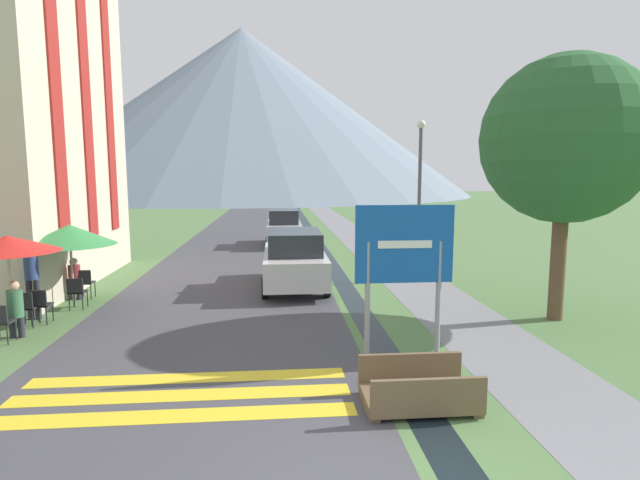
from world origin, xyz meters
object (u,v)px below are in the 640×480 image
object	(u,v)px
person_seated_near	(75,276)
cafe_chair_nearest	(0,320)
cafe_chair_far_left	(85,281)
hotel_building	(2,74)
parked_car_far	(284,227)
cafe_chair_near_left	(40,303)
parked_car_near	(294,259)
person_standing_terrace	(32,277)
person_seated_far	(15,306)
streetlamp	(420,187)
cafe_chair_near_right	(26,306)
road_sign	(404,260)
cafe_chair_middle	(77,290)
cafe_umbrella_front_red	(7,244)
cafe_umbrella_middle_green	(70,235)
tree_by_path	(566,140)
footbridge	(418,392)

from	to	relation	value
person_seated_near	cafe_chair_nearest	bearing A→B (deg)	-90.74
cafe_chair_far_left	cafe_chair_nearest	size ratio (longest dim) A/B	1.00
hotel_building	cafe_chair_nearest	size ratio (longest dim) A/B	14.58
parked_car_far	cafe_chair_near_left	distance (m)	14.28
parked_car_near	person_standing_terrace	world-z (taller)	parked_car_near
person_seated_far	streetlamp	world-z (taller)	streetlamp
cafe_chair_far_left	cafe_chair_near_right	world-z (taller)	same
hotel_building	person_seated_near	size ratio (longest dim) A/B	10.32
road_sign	cafe_chair_middle	distance (m)	8.98
parked_car_near	cafe_umbrella_front_red	distance (m)	7.74
cafe_chair_middle	person_seated_far	distance (m)	2.31
hotel_building	road_sign	bearing A→B (deg)	-36.55
road_sign	parked_car_near	world-z (taller)	road_sign
cafe_umbrella_middle_green	person_seated_far	world-z (taller)	cafe_umbrella_middle_green
cafe_chair_near_right	tree_by_path	size ratio (longest dim) A/B	0.13
cafe_chair_near_right	cafe_chair_middle	size ratio (longest dim) A/B	1.00
cafe_chair_near_right	person_seated_far	size ratio (longest dim) A/B	0.67
cafe_umbrella_middle_green	person_seated_far	xyz separation A→B (m)	(-0.21, -2.57, -1.26)
parked_car_far	hotel_building	bearing A→B (deg)	-136.94
cafe_chair_nearest	tree_by_path	distance (m)	13.22
cafe_chair_nearest	parked_car_near	bearing A→B (deg)	50.90
cafe_umbrella_front_red	tree_by_path	world-z (taller)	tree_by_path
footbridge	parked_car_near	xyz separation A→B (m)	(-1.60, 8.32, 0.69)
road_sign	person_seated_near	xyz separation A→B (m)	(-8.07, 5.67, -1.33)
cafe_umbrella_middle_green	person_seated_near	bearing A→B (deg)	108.33
parked_car_far	cafe_chair_near_right	distance (m)	14.57
cafe_umbrella_middle_green	cafe_chair_middle	bearing A→B (deg)	-55.88
cafe_chair_near_left	cafe_chair_near_right	bearing A→B (deg)	-139.60
footbridge	road_sign	bearing A→B (deg)	84.20
cafe_chair_far_left	streetlamp	xyz separation A→B (m)	(10.19, 1.60, 2.62)
road_sign	parked_car_near	size ratio (longest dim) A/B	0.67
parked_car_near	cafe_chair_near_right	bearing A→B (deg)	-150.43
cafe_chair_nearest	streetlamp	xyz separation A→B (m)	(10.51, 5.46, 2.62)
cafe_umbrella_front_red	cafe_umbrella_middle_green	bearing A→B (deg)	84.11
cafe_chair_near_right	streetlamp	size ratio (longest dim) A/B	0.16
parked_car_far	person_seated_far	xyz separation A→B (m)	(-6.04, -13.92, -0.21)
road_sign	person_seated_near	distance (m)	9.95
cafe_chair_nearest	cafe_chair_near_right	size ratio (longest dim) A/B	1.00
road_sign	person_seated_far	bearing A→B (deg)	164.05
hotel_building	footbridge	distance (m)	15.71
cafe_chair_nearest	streetlamp	world-z (taller)	streetlamp
person_seated_far	tree_by_path	world-z (taller)	tree_by_path
cafe_chair_near_left	cafe_umbrella_front_red	world-z (taller)	cafe_umbrella_front_red
cafe_chair_far_left	person_standing_terrace	xyz separation A→B (m)	(-0.48, -2.03, 0.54)
road_sign	streetlamp	size ratio (longest dim) A/B	0.57
cafe_chair_middle	cafe_umbrella_front_red	size ratio (longest dim) A/B	0.38
cafe_chair_nearest	cafe_chair_near_left	size ratio (longest dim) A/B	1.00
footbridge	cafe_umbrella_middle_green	bearing A→B (deg)	139.43
parked_car_far	cafe_chair_near_left	bearing A→B (deg)	-114.74
cafe_umbrella_middle_green	person_standing_terrace	size ratio (longest dim) A/B	1.30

